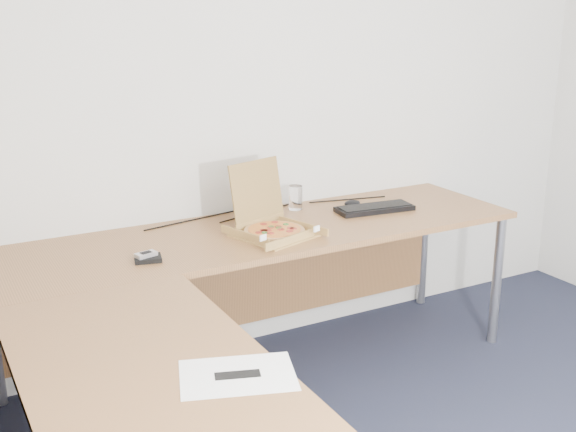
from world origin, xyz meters
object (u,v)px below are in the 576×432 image
drinking_glass (295,198)px  wallet (148,259)px  pizza_box (272,227)px  keyboard (375,209)px  desk (242,277)px

drinking_glass → wallet: 0.98m
pizza_box → keyboard: bearing=-8.7°
pizza_box → drinking_glass: size_ratio=2.90×
desk → drinking_glass: (0.61, 0.66, 0.09)m
desk → pizza_box: bearing=47.5°
keyboard → drinking_glass: bearing=153.0°
desk → pizza_box: (0.31, 0.34, 0.07)m
pizza_box → keyboard: 0.65m
pizza_box → wallet: 0.61m
pizza_box → wallet: size_ratio=3.30×
drinking_glass → keyboard: bearing=-33.5°
pizza_box → desk: bearing=-150.2°
desk → keyboard: (0.95, 0.44, 0.04)m
pizza_box → drinking_glass: 0.44m
desk → keyboard: size_ratio=6.28×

